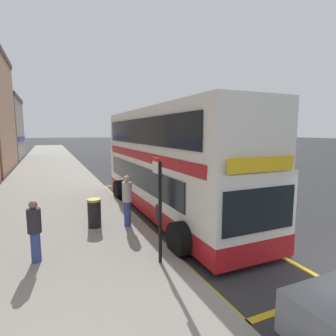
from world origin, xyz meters
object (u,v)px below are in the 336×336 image
(double_decker_bus, at_px, (168,165))
(pedestrian_waiting_near_sign, at_px, (127,198))
(bus_stop_sign, at_px, (159,202))
(litter_bin, at_px, (94,213))
(pedestrian_further_back, at_px, (35,229))
(parked_car_black_kerbside, at_px, (136,150))

(double_decker_bus, bearing_deg, pedestrian_waiting_near_sign, -148.17)
(bus_stop_sign, xyz_separation_m, litter_bin, (-1.13, 3.30, -1.08))
(double_decker_bus, distance_m, litter_bin, 3.68)
(bus_stop_sign, bearing_deg, litter_bin, 108.95)
(double_decker_bus, xyz_separation_m, litter_bin, (-3.25, -0.98, -1.42))
(pedestrian_waiting_near_sign, distance_m, pedestrian_further_back, 3.35)
(bus_stop_sign, height_order, pedestrian_waiting_near_sign, bus_stop_sign)
(parked_car_black_kerbside, xyz_separation_m, pedestrian_waiting_near_sign, (-9.45, -29.63, 0.34))
(parked_car_black_kerbside, relative_size, litter_bin, 4.18)
(pedestrian_waiting_near_sign, xyz_separation_m, litter_bin, (-1.10, 0.36, -0.49))
(pedestrian_further_back, bearing_deg, pedestrian_waiting_near_sign, 30.28)
(parked_car_black_kerbside, distance_m, litter_bin, 31.11)
(pedestrian_waiting_near_sign, relative_size, litter_bin, 1.81)
(pedestrian_further_back, bearing_deg, bus_stop_sign, -23.22)
(double_decker_bus, height_order, bus_stop_sign, double_decker_bus)
(bus_stop_sign, relative_size, litter_bin, 2.68)
(parked_car_black_kerbside, relative_size, pedestrian_further_back, 2.59)
(bus_stop_sign, height_order, pedestrian_further_back, bus_stop_sign)
(litter_bin, bearing_deg, bus_stop_sign, -71.05)
(litter_bin, bearing_deg, parked_car_black_kerbside, 70.18)
(litter_bin, bearing_deg, double_decker_bus, 16.70)
(pedestrian_further_back, bearing_deg, double_decker_bus, 30.95)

